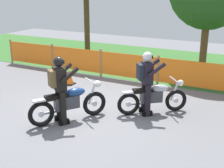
{
  "coord_description": "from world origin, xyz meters",
  "views": [
    {
      "loc": [
        4.21,
        -6.43,
        3.32
      ],
      "look_at": [
        0.91,
        0.08,
        0.9
      ],
      "focal_mm": 48.56,
      "sensor_mm": 36.0,
      "label": 1
    }
  ],
  "objects_px": {
    "motorcycle_lead": "(153,97)",
    "motorcycle_trailing": "(69,103)",
    "traffic_cone": "(70,77)",
    "rider_lead": "(146,80)",
    "rider_trailing": "(60,86)"
  },
  "relations": [
    {
      "from": "motorcycle_lead",
      "to": "motorcycle_trailing",
      "type": "height_order",
      "value": "motorcycle_trailing"
    },
    {
      "from": "traffic_cone",
      "to": "motorcycle_lead",
      "type": "bearing_deg",
      "value": -16.77
    },
    {
      "from": "motorcycle_trailing",
      "to": "traffic_cone",
      "type": "bearing_deg",
      "value": 69.09
    },
    {
      "from": "motorcycle_trailing",
      "to": "rider_lead",
      "type": "bearing_deg",
      "value": -16.15
    },
    {
      "from": "rider_lead",
      "to": "traffic_cone",
      "type": "bearing_deg",
      "value": 121.59
    },
    {
      "from": "motorcycle_trailing",
      "to": "traffic_cone",
      "type": "distance_m",
      "value": 2.97
    },
    {
      "from": "rider_lead",
      "to": "motorcycle_lead",
      "type": "bearing_deg",
      "value": 0.51
    },
    {
      "from": "motorcycle_trailing",
      "to": "rider_trailing",
      "type": "xyz_separation_m",
      "value": [
        -0.13,
        -0.19,
        0.48
      ]
    },
    {
      "from": "rider_trailing",
      "to": "traffic_cone",
      "type": "relative_size",
      "value": 3.19
    },
    {
      "from": "rider_lead",
      "to": "traffic_cone",
      "type": "relative_size",
      "value": 3.19
    },
    {
      "from": "motorcycle_lead",
      "to": "traffic_cone",
      "type": "relative_size",
      "value": 2.98
    },
    {
      "from": "rider_lead",
      "to": "rider_trailing",
      "type": "height_order",
      "value": "same"
    },
    {
      "from": "motorcycle_lead",
      "to": "traffic_cone",
      "type": "height_order",
      "value": "motorcycle_lead"
    },
    {
      "from": "motorcycle_lead",
      "to": "rider_lead",
      "type": "height_order",
      "value": "rider_lead"
    },
    {
      "from": "traffic_cone",
      "to": "motorcycle_trailing",
      "type": "bearing_deg",
      "value": -55.48
    }
  ]
}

